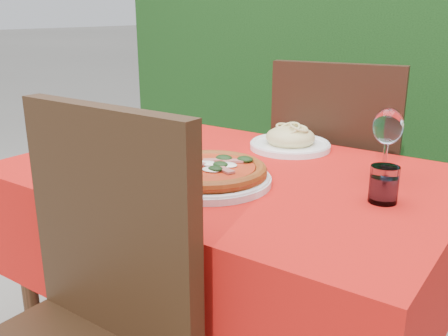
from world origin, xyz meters
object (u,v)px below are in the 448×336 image
Objects in this scene: pizza_plate at (209,173)px; water_glass at (384,186)px; chair_near at (74,326)px; steel_ramekin at (169,127)px; chair_far at (338,175)px; wine_glass at (388,130)px; fork at (135,157)px; pasta_plate at (290,141)px.

water_glass is at bearing 17.49° from pizza_plate.
chair_near reaches higher than steel_ramekin.
steel_ramekin is (-0.49, 0.41, -0.01)m from pizza_plate.
pizza_plate is at bearing 75.92° from chair_far.
water_glass is 0.46× the size of wine_glass.
steel_ramekin is at bearing 97.72° from fork.
chair_far is 5.35× the size of fork.
pizza_plate is 1.97× the size of wine_glass.
steel_ramekin is (-0.50, 0.88, 0.18)m from chair_near.
pasta_plate is 3.49× the size of steel_ramekin.
fork is 2.50× the size of steel_ramekin.
wine_glass reaches higher than fork.
wine_glass is 1.03× the size of fork.
chair_near is at bearing -60.13° from steel_ramekin.
pizza_plate is (-0.06, -0.75, 0.19)m from chair_far.
steel_ramekin is at bearing 22.24° from chair_far.
chair_far reaches higher than wine_glass.
pasta_plate is at bearing 30.31° from fork.
chair_far reaches higher than fork.
pasta_plate reaches higher than fork.
pizza_plate is 4.29× the size of water_glass.
chair_near is at bearing -88.88° from pizza_plate.
pizza_plate is at bearing 91.63° from chair_near.
pizza_plate is 0.44m from water_glass.
chair_near is at bearing -90.15° from pasta_plate.
fork is at bearing 169.76° from pizza_plate.
water_glass is at bearing -72.49° from wine_glass.
steel_ramekin is (-0.51, -0.03, -0.01)m from pasta_plate.
pasta_plate is at bearing 90.37° from chair_near.
wine_glass is at bearing 115.34° from chair_far.
chair_near reaches higher than water_glass.
chair_far is 5.19× the size of wine_glass.
fork is (-0.75, -0.07, -0.04)m from water_glass.
chair_near is 0.91m from wine_glass.
chair_near is 0.51m from pizza_plate.
chair_near is 2.63× the size of pizza_plate.
pasta_plate is at bearing 71.42° from chair_far.
chair_near reaches higher than wine_glass.
wine_glass is (-0.06, 0.18, 0.10)m from water_glass.
pasta_plate reaches higher than pizza_plate.
water_glass is at bearing 110.94° from chair_far.
wine_glass is 0.87m from steel_ramekin.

